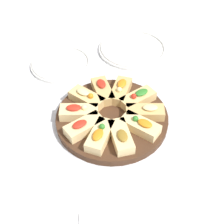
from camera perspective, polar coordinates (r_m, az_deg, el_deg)
The scene contains 14 objects.
ground_plane at distance 0.90m, azimuth -0.00°, elevation -1.57°, with size 3.00×3.00×0.00m, color silver.
serving_board at distance 0.89m, azimuth -0.00°, elevation -1.11°, with size 0.32×0.32×0.02m, color #422819.
focaccia_slice_0 at distance 0.94m, azimuth 1.60°, elevation 3.96°, with size 0.10×0.11×0.04m.
focaccia_slice_1 at distance 0.94m, azimuth -1.73°, elevation 3.93°, with size 0.05×0.11×0.04m.
focaccia_slice_2 at distance 0.92m, azimuth -4.66°, elevation 2.56°, with size 0.10×0.12×0.04m.
focaccia_slice_3 at distance 0.88m, azimuth -6.09°, elevation 0.02°, with size 0.12×0.08×0.04m.
focaccia_slice_4 at distance 0.84m, azimuth -5.12°, elevation -2.66°, with size 0.12×0.07×0.04m.
focaccia_slice_5 at distance 0.82m, azimuth -2.22°, elevation -4.30°, with size 0.11×0.11×0.04m.
focaccia_slice_6 at distance 0.81m, azimuth 1.65°, elevation -4.48°, with size 0.06×0.11×0.04m.
focaccia_slice_7 at distance 0.84m, azimuth 5.22°, elevation -2.49°, with size 0.10×0.11×0.04m.
focaccia_slice_8 at distance 0.88m, azimuth 6.11°, elevation 0.00°, with size 0.12×0.08×0.04m.
focaccia_slice_9 at distance 0.92m, azimuth 4.75°, elevation 2.49°, with size 0.12×0.07×0.04m.
plate_left at distance 1.11m, azimuth -9.29°, elevation 8.79°, with size 0.21×0.21×0.02m.
plate_right at distance 1.17m, azimuth 3.84°, elevation 11.51°, with size 0.25×0.25×0.02m.
Camera 1 is at (-0.22, -0.57, 0.66)m, focal length 50.00 mm.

